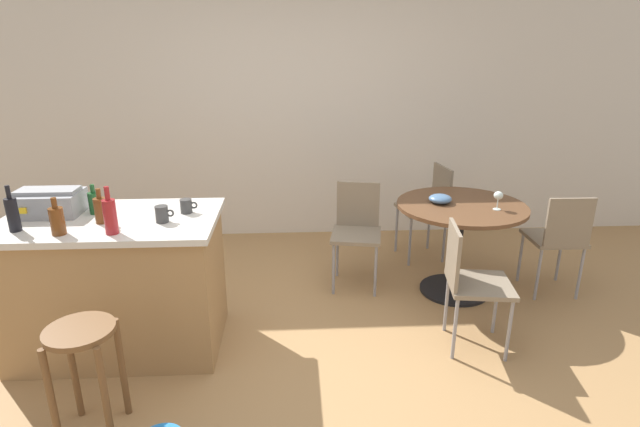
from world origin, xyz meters
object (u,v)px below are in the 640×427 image
(folding_chair_left, at_px, (559,236))
(bottle_4, at_px, (13,214))
(folding_chair_right, at_px, (429,204))
(folding_chair_far, at_px, (470,278))
(serving_bowl, at_px, (440,199))
(wooden_stool, at_px, (84,356))
(dining_table, at_px, (460,225))
(toolbox, at_px, (50,202))
(bottle_0, at_px, (101,210))
(folding_chair_near, at_px, (357,227))
(kitchen_island, at_px, (118,283))
(cup_0, at_px, (162,214))
(wine_glass, at_px, (498,196))
(bottle_2, at_px, (110,216))
(bottle_3, at_px, (57,220))
(cup_1, at_px, (186,206))
(bottle_1, at_px, (94,202))

(folding_chair_left, relative_size, bottle_4, 3.11)
(folding_chair_right, xyz_separation_m, bottle_4, (-2.90, -1.57, 0.50))
(folding_chair_far, distance_m, serving_bowl, 0.86)
(folding_chair_right, height_order, serving_bowl, folding_chair_right)
(wooden_stool, bearing_deg, dining_table, 31.30)
(toolbox, height_order, serving_bowl, toolbox)
(folding_chair_far, distance_m, bottle_0, 2.37)
(folding_chair_left, bearing_deg, folding_chair_near, 169.18)
(folding_chair_near, height_order, folding_chair_right, folding_chair_right)
(kitchen_island, bearing_deg, folding_chair_far, -3.33)
(dining_table, relative_size, cup_0, 8.82)
(folding_chair_near, height_order, bottle_4, bottle_4)
(bottle_0, bearing_deg, wooden_stool, -82.27)
(wooden_stool, distance_m, folding_chair_left, 3.46)
(wine_glass, bearing_deg, bottle_2, -163.62)
(bottle_4, height_order, serving_bowl, bottle_4)
(folding_chair_near, bearing_deg, bottle_3, -149.20)
(kitchen_island, relative_size, bottle_4, 4.89)
(wooden_stool, height_order, bottle_3, bottle_3)
(cup_1, bearing_deg, wine_glass, 10.37)
(folding_chair_left, xyz_separation_m, toolbox, (-3.66, -0.45, 0.49))
(folding_chair_near, height_order, cup_0, cup_0)
(bottle_1, distance_m, bottle_2, 0.44)
(cup_1, distance_m, serving_bowl, 1.95)
(folding_chair_near, xyz_separation_m, bottle_0, (-1.70, -0.93, 0.49))
(kitchen_island, height_order, cup_0, cup_0)
(folding_chair_near, distance_m, serving_bowl, 0.72)
(bottle_2, relative_size, serving_bowl, 1.57)
(kitchen_island, xyz_separation_m, bottle_2, (0.12, -0.27, 0.57))
(wooden_stool, xyz_separation_m, dining_table, (2.40, 1.46, 0.12))
(folding_chair_near, distance_m, bottle_1, 2.01)
(bottle_0, bearing_deg, folding_chair_left, 10.91)
(folding_chair_right, bearing_deg, bottle_1, -153.59)
(dining_table, height_order, folding_chair_near, folding_chair_near)
(kitchen_island, xyz_separation_m, wooden_stool, (0.09, -0.82, 0.00))
(serving_bowl, bearing_deg, bottle_2, -156.78)
(folding_chair_near, xyz_separation_m, folding_chair_far, (0.62, -0.98, -0.00))
(cup_1, xyz_separation_m, wine_glass, (2.24, 0.41, -0.10))
(folding_chair_right, xyz_separation_m, cup_1, (-1.96, -1.29, 0.44))
(bottle_3, height_order, serving_bowl, bottle_3)
(wooden_stool, relative_size, folding_chair_left, 0.73)
(folding_chair_left, relative_size, bottle_3, 3.91)
(bottle_3, distance_m, bottle_4, 0.29)
(folding_chair_far, xyz_separation_m, serving_bowl, (0.01, 0.81, 0.29))
(folding_chair_far, height_order, bottle_0, bottle_0)
(kitchen_island, distance_m, toolbox, 0.67)
(folding_chair_left, bearing_deg, wine_glass, -173.86)
(folding_chair_near, height_order, bottle_2, bottle_2)
(bottle_1, height_order, cup_1, bottle_1)
(kitchen_island, distance_m, bottle_0, 0.55)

